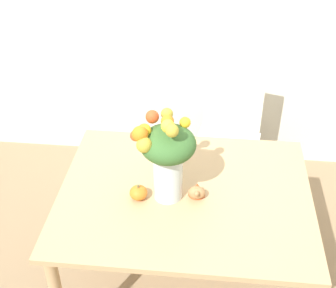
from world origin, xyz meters
name	(u,v)px	position (x,y,z in m)	size (l,w,h in m)	color
ground_plane	(182,288)	(0.00, 0.00, 0.00)	(12.00, 12.00, 0.00)	#8E7556
dining_table	(185,207)	(0.00, 0.00, 0.65)	(1.25, 0.99, 0.75)	tan
flower_vase	(166,154)	(-0.09, -0.03, 1.00)	(0.30, 0.28, 0.47)	silver
pumpkin	(139,193)	(-0.22, -0.06, 0.78)	(0.09, 0.09, 0.08)	orange
turkey_figurine	(197,191)	(0.06, -0.02, 0.78)	(0.09, 0.11, 0.07)	#A87A4C
dining_chair_near_window	(229,135)	(0.24, 0.90, 0.50)	(0.48, 0.48, 0.97)	silver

